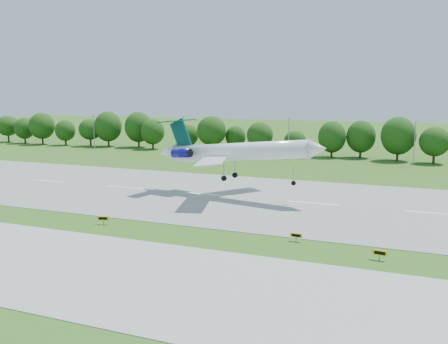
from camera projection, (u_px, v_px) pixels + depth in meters
ground at (273, 242)px, 66.50m from camera, size 600.00×600.00×0.00m
runway at (313, 203)px, 89.33m from camera, size 400.00×45.00×0.08m
taxiway at (221, 290)px, 50.06m from camera, size 400.00×23.00×0.08m
tree_line at (362, 138)px, 149.57m from camera, size 288.40×8.40×10.40m
light_poles at (349, 140)px, 141.35m from camera, size 175.90×0.25×12.19m
airliner at (230, 151)px, 94.31m from camera, size 36.15×25.97×11.38m
taxi_sign_left at (104, 218)px, 75.07m from camera, size 1.76×0.76×1.26m
taxi_sign_centre at (296, 235)px, 66.41m from camera, size 1.63×0.28×1.14m
taxi_sign_right at (380, 253)px, 58.94m from camera, size 1.75×0.46×1.22m
service_vehicle_a at (299, 156)px, 150.86m from camera, size 4.19×2.28×1.31m
service_vehicle_b at (282, 157)px, 150.05m from camera, size 3.87×1.59×1.31m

